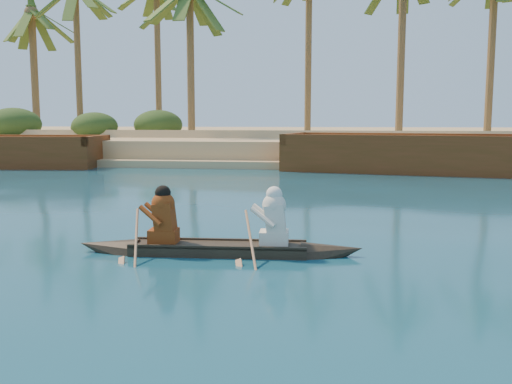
# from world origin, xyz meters

# --- Properties ---
(sandy_embankment) EXTENTS (150.00, 51.00, 1.50)m
(sandy_embankment) POSITION_xyz_m (0.00, 46.89, 0.53)
(sandy_embankment) COLOR tan
(sandy_embankment) RESTS_ON ground
(palm_grove) EXTENTS (110.00, 14.00, 16.00)m
(palm_grove) POSITION_xyz_m (0.00, 35.00, 8.00)
(palm_grove) COLOR #405A20
(palm_grove) RESTS_ON ground
(shrub_cluster) EXTENTS (100.00, 6.00, 2.40)m
(shrub_cluster) POSITION_xyz_m (0.00, 31.50, 1.20)
(shrub_cluster) COLOR #233E16
(shrub_cluster) RESTS_ON ground
(canoe) EXTENTS (5.27, 0.98, 1.44)m
(canoe) POSITION_xyz_m (-8.00, 4.70, 0.28)
(canoe) COLOR #31261A
(canoe) RESTS_ON ground
(barge_mid) EXTENTS (12.81, 6.27, 2.04)m
(barge_mid) POSITION_xyz_m (-2.10, 22.00, 0.72)
(barge_mid) COLOR brown
(barge_mid) RESTS_ON ground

